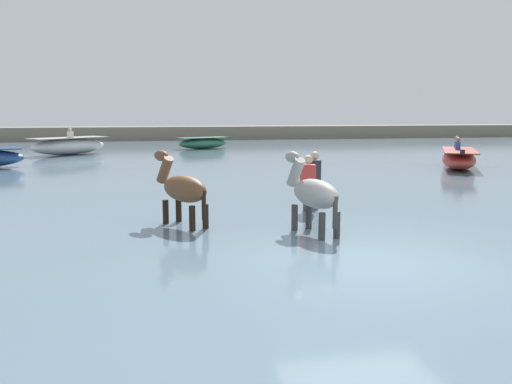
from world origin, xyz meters
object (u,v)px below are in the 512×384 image
(boat_mid_channel, at_px, (203,143))
(person_onlooker_right, at_px, (315,183))
(person_spectator_far, at_px, (308,190))
(horse_trailing_grey, at_px, (313,196))
(horse_lead_bay, at_px, (183,191))
(boat_distant_west, at_px, (459,159))
(boat_mid_outer, at_px, (69,146))

(boat_mid_channel, distance_m, person_onlooker_right, 19.43)
(person_spectator_far, bearing_deg, horse_trailing_grey, -104.31)
(horse_lead_bay, height_order, person_onlooker_right, horse_lead_bay)
(boat_mid_channel, bearing_deg, person_spectator_far, -89.38)
(horse_trailing_grey, distance_m, boat_distant_west, 13.18)
(horse_trailing_grey, xyz_separation_m, boat_distant_west, (8.86, 9.76, -0.33))
(horse_lead_bay, bearing_deg, boat_mid_channel, 83.11)
(horse_lead_bay, bearing_deg, boat_distant_west, 37.77)
(horse_lead_bay, xyz_separation_m, boat_distant_west, (11.11, 8.61, -0.31))
(horse_lead_bay, xyz_separation_m, horse_trailing_grey, (2.25, -1.15, 0.01))
(person_onlooker_right, bearing_deg, person_spectator_far, -115.29)
(horse_lead_bay, distance_m, person_onlooker_right, 3.87)
(boat_mid_outer, xyz_separation_m, person_spectator_far, (7.29, -17.45, 0.04))
(horse_trailing_grey, height_order, boat_distant_west, horse_trailing_grey)
(boat_distant_west, xyz_separation_m, person_onlooker_right, (-7.83, -6.56, 0.11))
(person_onlooker_right, bearing_deg, boat_distant_west, 39.98)
(boat_mid_outer, bearing_deg, person_spectator_far, -67.32)
(person_spectator_far, relative_size, person_onlooker_right, 1.00)
(horse_trailing_grey, relative_size, boat_mid_channel, 0.56)
(horse_lead_bay, bearing_deg, horse_trailing_grey, -27.12)
(boat_distant_west, bearing_deg, person_onlooker_right, -140.02)
(boat_distant_west, height_order, boat_mid_channel, boat_distant_west)
(boat_mid_outer, bearing_deg, boat_distant_west, -32.42)
(boat_distant_west, relative_size, person_spectator_far, 2.50)
(boat_distant_west, bearing_deg, person_spectator_far, -137.69)
(boat_mid_channel, bearing_deg, horse_trailing_grey, -90.87)
(boat_mid_outer, bearing_deg, horse_lead_bay, -76.40)
(horse_lead_bay, distance_m, boat_mid_outer, 19.04)
(boat_mid_outer, bearing_deg, horse_trailing_grey, -71.11)
(horse_trailing_grey, distance_m, person_spectator_far, 2.29)
(boat_distant_west, distance_m, boat_mid_outer, 18.46)
(horse_lead_bay, distance_m, boat_distant_west, 14.06)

